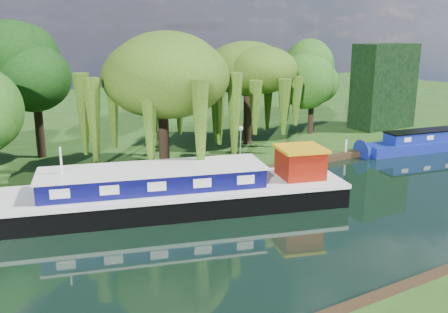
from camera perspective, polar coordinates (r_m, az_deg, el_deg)
ground at (r=28.73m, az=12.36°, el=-6.11°), size 120.00×120.00×0.00m
far_bank at (r=57.44m, az=-11.29°, el=4.55°), size 120.00×52.00×0.45m
dutch_barge at (r=28.16m, az=-5.46°, el=-4.04°), size 20.04×9.77×4.14m
narrowboat at (r=45.20m, az=22.79°, el=1.56°), size 13.06×4.39×1.88m
red_dinghy at (r=29.42m, az=-9.99°, el=-5.49°), size 3.80×2.96×0.72m
willow_left at (r=32.99m, az=-7.11°, el=9.01°), size 7.33×7.33×8.79m
willow_right at (r=41.17m, az=2.77°, el=8.98°), size 6.20×6.20×7.55m
tree_far_mid at (r=39.13m, az=-20.87°, el=8.93°), size 5.59×5.59×9.16m
tree_far_right at (r=46.06m, az=10.08°, el=8.78°), size 4.46×4.46×7.30m
conifer_hedge at (r=50.64m, az=17.79°, el=7.65°), size 6.00×3.00×8.00m
lamppost at (r=36.33m, az=1.89°, el=2.58°), size 0.36×0.36×2.56m
mooring_posts at (r=34.44m, az=2.34°, el=-0.63°), size 19.16×0.16×1.00m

